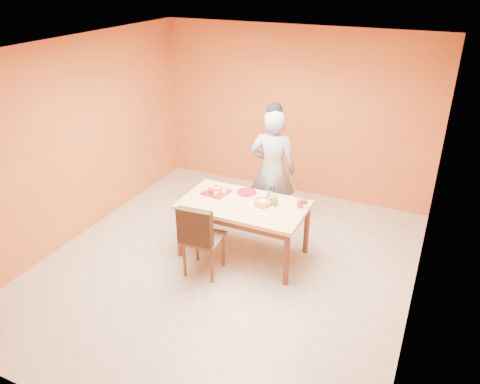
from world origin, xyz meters
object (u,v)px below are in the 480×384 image
at_px(red_dinner_plate, 246,192).
at_px(dining_table, 243,210).
at_px(person, 272,170).
at_px(checker_tin, 303,201).
at_px(pastry_platter, 216,192).
at_px(magenta_glass, 300,203).
at_px(sponge_cake, 262,203).
at_px(dining_chair, 203,237).
at_px(egg_ornament, 274,200).

bearing_deg(red_dinner_plate, dining_table, -72.79).
relative_size(person, checker_tin, 17.12).
relative_size(pastry_platter, magenta_glass, 2.90).
bearing_deg(person, red_dinner_plate, 62.62).
xyz_separation_m(sponge_cake, checker_tin, (0.44, 0.31, -0.02)).
bearing_deg(dining_table, magenta_glass, 17.14).
height_order(pastry_platter, red_dinner_plate, pastry_platter).
height_order(dining_chair, sponge_cake, dining_chair).
xyz_separation_m(pastry_platter, red_dinner_plate, (0.36, 0.16, -0.00)).
bearing_deg(dining_chair, red_dinner_plate, 73.08).
xyz_separation_m(person, pastry_platter, (-0.52, -0.72, -0.12)).
relative_size(dining_table, person, 0.90).
relative_size(sponge_cake, checker_tin, 2.26).
xyz_separation_m(dining_chair, sponge_cake, (0.52, 0.63, 0.29)).
relative_size(dining_table, dining_chair, 1.62).
relative_size(dining_table, red_dinner_plate, 6.06).
distance_m(person, magenta_glass, 0.89).
bearing_deg(pastry_platter, red_dinner_plate, 23.95).
distance_m(pastry_platter, sponge_cake, 0.70).
bearing_deg(sponge_cake, dining_table, -169.64).
bearing_deg(egg_ornament, sponge_cake, -149.48).
xyz_separation_m(person, magenta_glass, (0.62, -0.64, -0.08)).
height_order(dining_chair, person, person).
bearing_deg(dining_chair, person, 71.91).
distance_m(dining_chair, checker_tin, 1.37).
xyz_separation_m(dining_table, sponge_cake, (0.24, 0.04, 0.13)).
xyz_separation_m(egg_ornament, magenta_glass, (0.31, 0.09, -0.02)).
xyz_separation_m(red_dinner_plate, egg_ornament, (0.46, -0.18, 0.06)).
distance_m(dining_table, egg_ornament, 0.42).
height_order(dining_table, checker_tin, checker_tin).
relative_size(dining_table, checker_tin, 15.33).
relative_size(pastry_platter, checker_tin, 3.02).
relative_size(pastry_platter, sponge_cake, 1.34).
bearing_deg(sponge_cake, dining_chair, -129.76).
relative_size(person, egg_ornament, 12.47).
height_order(pastry_platter, checker_tin, checker_tin).
xyz_separation_m(pastry_platter, egg_ornament, (0.82, -0.01, 0.06)).
distance_m(dining_chair, egg_ornament, 1.01).
relative_size(dining_chair, magenta_glass, 9.09).
relative_size(dining_chair, checker_tin, 9.47).
distance_m(dining_table, red_dinner_plate, 0.32).
relative_size(red_dinner_plate, egg_ornament, 1.84).
bearing_deg(magenta_glass, dining_chair, -140.44).
xyz_separation_m(pastry_platter, checker_tin, (1.13, 0.22, 0.01)).
relative_size(dining_chair, sponge_cake, 4.19).
bearing_deg(red_dinner_plate, checker_tin, 4.42).
bearing_deg(dining_chair, egg_ornament, 42.55).
bearing_deg(red_dinner_plate, pastry_platter, -156.05).
bearing_deg(checker_tin, egg_ornament, -143.06).
relative_size(dining_table, sponge_cake, 6.79).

